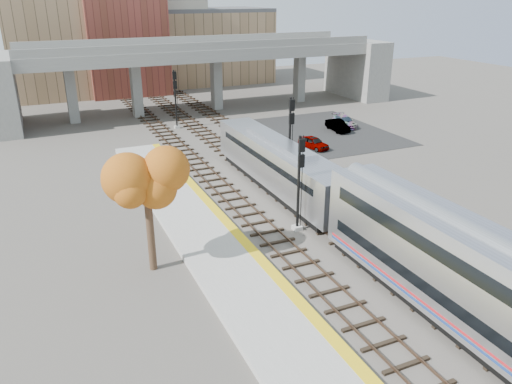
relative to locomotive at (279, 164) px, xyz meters
name	(u,v)px	position (x,y,z in m)	size (l,w,h in m)	color
ground	(367,272)	(-1.00, -13.73, -2.28)	(160.00, 160.00, 0.00)	#47423D
platform	(254,298)	(-8.25, -13.73, -2.10)	(4.50, 60.00, 0.35)	#9E9E99
yellow_strip	(286,287)	(-6.35, -13.73, -1.92)	(0.70, 60.00, 0.01)	yellow
tracks	(284,195)	(-0.07, -1.23, -2.20)	(10.70, 95.00, 0.25)	black
overpass	(201,67)	(3.92, 31.27, 3.53)	(54.00, 12.00, 9.50)	slate
buildings_far	(139,39)	(0.26, 52.84, 5.60)	(43.00, 21.00, 20.60)	#A07F5D
parking_lot	(323,132)	(13.00, 14.27, -2.26)	(14.00, 18.00, 0.04)	black
locomotive	(279,164)	(0.00, 0.00, 0.00)	(3.02, 19.05, 4.10)	#A8AAB2
signal_mast_near	(299,186)	(-2.10, -7.21, 0.98)	(0.60, 0.64, 6.70)	#9E9E99
signal_mast_mid	(290,140)	(2.00, 1.89, 1.32)	(0.60, 0.64, 7.20)	#9E9E99
signal_mast_far	(176,100)	(-2.10, 22.99, 1.10)	(0.60, 0.64, 6.88)	#9E9E99
tree	(146,185)	(-12.36, -8.24, 3.07)	(3.60, 3.60, 7.21)	#382619
car_a	(314,143)	(8.60, 9.02, -1.61)	(1.48, 3.68, 1.25)	#99999E
car_b	(338,125)	(14.74, 13.99, -1.59)	(1.38, 3.96, 1.31)	#99999E
car_c	(344,121)	(16.61, 15.40, -1.59)	(1.80, 4.43, 1.29)	#99999E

